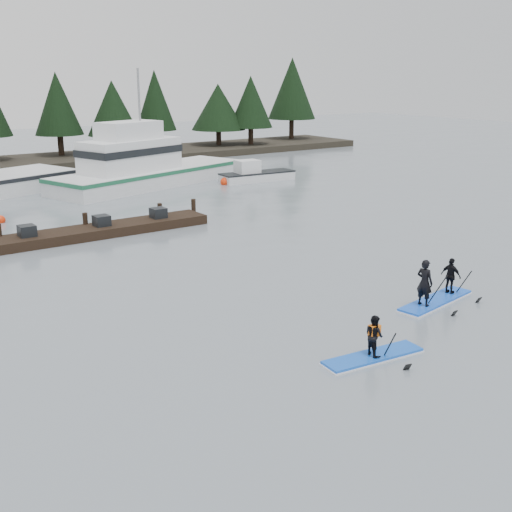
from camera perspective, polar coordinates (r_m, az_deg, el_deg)
ground at (r=19.10m, az=10.46°, el=-7.24°), size 160.00×160.00×0.00m
far_shore at (r=56.09m, az=-21.80°, el=7.51°), size 70.00×8.00×0.60m
treeline at (r=56.13m, az=-21.76°, el=7.21°), size 60.00×4.00×8.00m
fishing_boat_medium at (r=44.82m, az=-9.74°, el=6.97°), size 15.25×8.39×8.70m
skiff at (r=46.19m, az=0.12°, el=7.08°), size 5.56×2.02×0.64m
floating_dock at (r=30.89m, az=-16.07°, el=1.82°), size 13.62×1.99×0.45m
buoy_c at (r=44.76m, az=-2.79°, el=6.37°), size 0.63×0.63×0.63m
buoy_b at (r=35.72m, az=-21.73°, el=2.79°), size 0.48×0.48×0.48m
paddleboard_solo at (r=17.69m, az=10.41°, el=-7.77°), size 3.02×1.18×1.76m
paddleboard_duo at (r=22.27m, az=15.75°, el=-2.67°), size 3.48×1.45×2.13m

